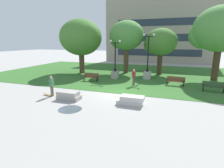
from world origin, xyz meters
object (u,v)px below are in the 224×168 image
object	(u,v)px
skateboard	(48,95)
lamp_post_left	(115,71)
concrete_block_left	(131,100)
lamp_post_right	(147,70)
park_bench_near_right	(91,77)
person_skateboarder	(52,85)
park_bench_near_left	(176,81)
person_bystander_near_lawn	(134,76)
concrete_block_center	(69,96)
park_bench_far_left	(213,86)

from	to	relation	value
skateboard	lamp_post_left	size ratio (longest dim) A/B	0.22
concrete_block_left	lamp_post_right	world-z (taller)	lamp_post_right
lamp_post_right	park_bench_near_right	bearing A→B (deg)	-151.13
skateboard	lamp_post_right	xyz separation A→B (m)	(6.87, 9.49, 1.03)
person_skateboarder	park_bench_near_right	distance (m)	6.22
skateboard	lamp_post_left	world-z (taller)	lamp_post_left
park_bench_near_left	park_bench_near_right	size ratio (longest dim) A/B	1.02
person_bystander_near_lawn	concrete_block_left	bearing A→B (deg)	-79.75
skateboard	person_skateboarder	bearing A→B (deg)	8.75
concrete_block_left	skateboard	distance (m)	7.03
lamp_post_left	park_bench_near_left	bearing A→B (deg)	-10.64
concrete_block_center	person_bystander_near_lawn	size ratio (longest dim) A/B	1.05
person_skateboarder	park_bench_near_right	xyz separation A→B (m)	(0.59, 6.17, -0.43)
skateboard	park_bench_near_left	size ratio (longest dim) A/B	0.56
concrete_block_left	park_bench_near_left	world-z (taller)	park_bench_near_left
park_bench_far_left	person_bystander_near_lawn	world-z (taller)	person_bystander_near_lawn
park_bench_near_right	person_bystander_near_lawn	world-z (taller)	person_bystander_near_lawn
person_skateboarder	lamp_post_right	xyz separation A→B (m)	(6.49, 9.43, 0.14)
park_bench_near_right	person_bystander_near_lawn	bearing A→B (deg)	-5.98
concrete_block_left	park_bench_near_right	distance (m)	8.52
person_skateboarder	concrete_block_center	bearing A→B (deg)	-9.75
park_bench_near_left	lamp_post_right	size ratio (longest dim) A/B	0.34
skateboard	lamp_post_right	world-z (taller)	lamp_post_right
person_skateboarder	park_bench_near_left	bearing A→B (deg)	36.16
concrete_block_left	park_bench_far_left	bearing A→B (deg)	41.75
lamp_post_left	person_bystander_near_lawn	xyz separation A→B (m)	(2.90, -2.76, -0.01)
lamp_post_left	lamp_post_right	bearing A→B (deg)	15.25
concrete_block_left	lamp_post_left	world-z (taller)	lamp_post_left
concrete_block_left	park_bench_far_left	size ratio (longest dim) A/B	1.04
park_bench_near_left	concrete_block_left	bearing A→B (deg)	-113.93
park_bench_far_left	lamp_post_left	xyz separation A→B (m)	(-10.14, 2.65, 0.45)
person_skateboarder	park_bench_near_left	distance (m)	12.04
concrete_block_center	park_bench_near_right	bearing A→B (deg)	100.40
lamp_post_right	person_bystander_near_lawn	xyz separation A→B (m)	(-0.84, -3.78, -0.13)
skateboard	lamp_post_right	bearing A→B (deg)	54.07
concrete_block_center	park_bench_far_left	size ratio (longest dim) A/B	0.98
person_skateboarder	skateboard	xyz separation A→B (m)	(-0.38, -0.06, -0.89)
concrete_block_center	concrete_block_left	xyz separation A→B (m)	(4.86, 0.48, 0.00)
lamp_post_right	skateboard	bearing A→B (deg)	-125.93
skateboard	park_bench_near_right	bearing A→B (deg)	81.10
concrete_block_center	concrete_block_left	world-z (taller)	same
park_bench_near_left	person_bystander_near_lawn	bearing A→B (deg)	-160.28
park_bench_near_left	park_bench_near_right	distance (m)	9.17
lamp_post_right	park_bench_near_left	bearing A→B (deg)	-35.77
park_bench_near_right	person_bystander_near_lawn	size ratio (longest dim) A/B	1.06
park_bench_far_left	lamp_post_right	xyz separation A→B (m)	(-6.41, 3.66, 0.58)
park_bench_near_right	concrete_block_left	bearing A→B (deg)	-44.76
park_bench_near_left	person_bystander_near_lawn	size ratio (longest dim) A/B	1.08
person_skateboarder	skateboard	size ratio (longest dim) A/B	1.65
concrete_block_left	park_bench_near_left	distance (m)	7.58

